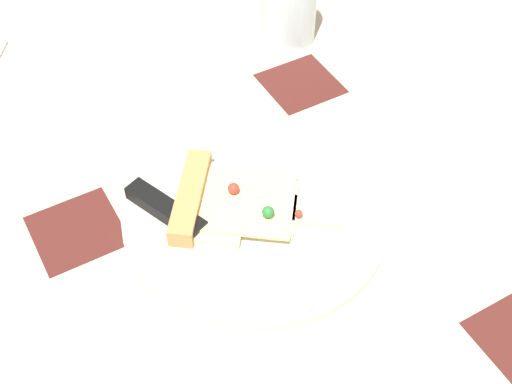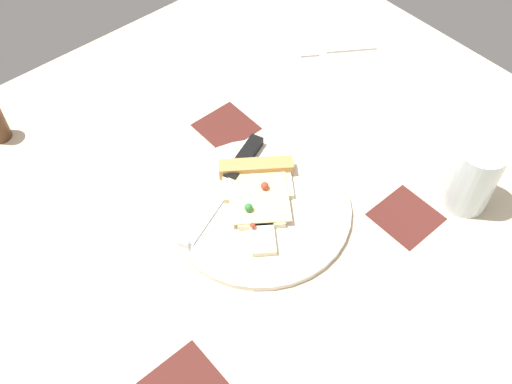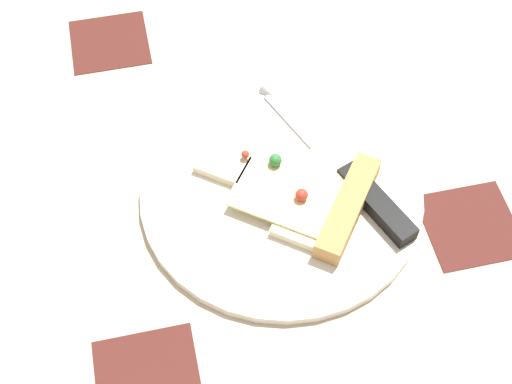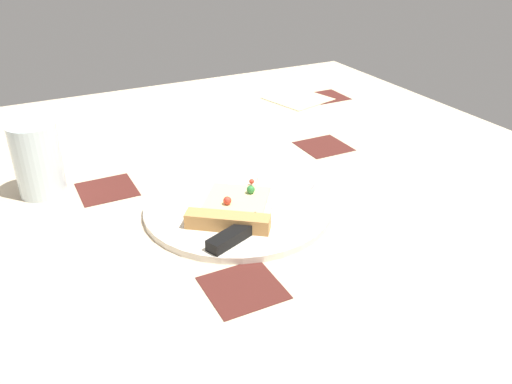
{
  "view_description": "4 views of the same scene",
  "coord_description": "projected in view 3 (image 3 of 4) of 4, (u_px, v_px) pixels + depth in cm",
  "views": [
    {
      "loc": [
        -37.43,
        31.07,
        57.63
      ],
      "look_at": [
        4.1,
        7.61,
        3.58
      ],
      "focal_mm": 48.55,
      "sensor_mm": 36.0,
      "label": 1
    },
    {
      "loc": [
        -32.33,
        -33.1,
        74.58
      ],
      "look_at": [
        4.3,
        9.06,
        3.08
      ],
      "focal_mm": 41.37,
      "sensor_mm": 36.0,
      "label": 2
    },
    {
      "loc": [
        44.16,
        -3.67,
        62.43
      ],
      "look_at": [
        4.72,
        4.95,
        2.68
      ],
      "focal_mm": 51.74,
      "sensor_mm": 36.0,
      "label": 3
    },
    {
      "loc": [
        33.33,
        71.81,
        40.75
      ],
      "look_at": [
        0.41,
        7.17,
        2.04
      ],
      "focal_mm": 37.09,
      "sensor_mm": 36.0,
      "label": 4
    }
  ],
  "objects": [
    {
      "name": "plate",
      "position": [
        281.0,
        192.0,
        0.75
      ],
      "size": [
        28.6,
        28.6,
        1.04
      ],
      "primitive_type": "cylinder",
      "color": "silver",
      "rests_on": "ground_plane"
    },
    {
      "name": "knife",
      "position": [
        347.0,
        173.0,
        0.75
      ],
      "size": [
        23.05,
        10.9,
        2.45
      ],
      "rotation": [
        0.0,
        0.0,
        1.95
      ],
      "color": "silver",
      "rests_on": "plate"
    },
    {
      "name": "pizza_slice",
      "position": [
        306.0,
        194.0,
        0.73
      ],
      "size": [
        16.62,
        18.62,
        2.59
      ],
      "rotation": [
        0.0,
        0.0,
        2.5
      ],
      "color": "beige",
      "rests_on": "plate"
    },
    {
      "name": "ground_plane",
      "position": [
        200.0,
        186.0,
        0.78
      ],
      "size": [
        122.99,
        122.99,
        3.0
      ],
      "color": "#C6B293",
      "rests_on": "ground"
    }
  ]
}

